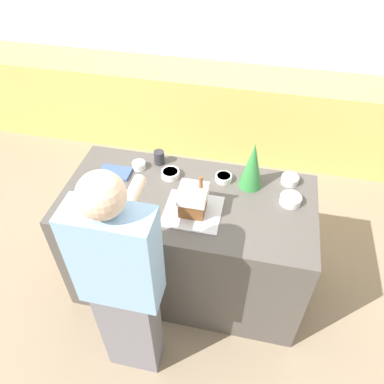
% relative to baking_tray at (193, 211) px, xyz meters
% --- Properties ---
extents(ground_plane, '(12.00, 12.00, 0.00)m').
position_rel_baking_tray_xyz_m(ground_plane, '(-0.06, 0.12, -0.95)').
color(ground_plane, gray).
extents(wall_back, '(8.00, 0.05, 2.60)m').
position_rel_baking_tray_xyz_m(wall_back, '(-0.06, 2.37, 0.35)').
color(wall_back, white).
rests_on(wall_back, ground_plane).
extents(back_cabinet_block, '(6.00, 0.60, 0.91)m').
position_rel_baking_tray_xyz_m(back_cabinet_block, '(-0.06, 2.04, -0.49)').
color(back_cabinet_block, '#DBBC60').
rests_on(back_cabinet_block, ground_plane).
extents(kitchen_island, '(1.71, 0.83, 0.94)m').
position_rel_baking_tray_xyz_m(kitchen_island, '(-0.06, 0.12, -0.48)').
color(kitchen_island, '#514C47').
rests_on(kitchen_island, ground_plane).
extents(baking_tray, '(0.36, 0.34, 0.01)m').
position_rel_baking_tray_xyz_m(baking_tray, '(0.00, 0.00, 0.00)').
color(baking_tray, silver).
rests_on(baking_tray, kitchen_island).
extents(gingerbread_house, '(0.18, 0.18, 0.27)m').
position_rel_baking_tray_xyz_m(gingerbread_house, '(0.00, 0.00, 0.10)').
color(gingerbread_house, brown).
rests_on(gingerbread_house, baking_tray).
extents(decorative_tree, '(0.16, 0.16, 0.35)m').
position_rel_baking_tray_xyz_m(decorative_tree, '(0.33, 0.33, 0.17)').
color(decorative_tree, '#33843D').
rests_on(decorative_tree, kitchen_island).
extents(candy_bowl_far_left, '(0.10, 0.10, 0.05)m').
position_rel_baking_tray_xyz_m(candy_bowl_far_left, '(-0.48, 0.35, 0.02)').
color(candy_bowl_far_left, white).
rests_on(candy_bowl_far_left, kitchen_island).
extents(candy_bowl_front_corner, '(0.13, 0.13, 0.05)m').
position_rel_baking_tray_xyz_m(candy_bowl_front_corner, '(-0.23, 0.31, 0.02)').
color(candy_bowl_front_corner, white).
rests_on(candy_bowl_front_corner, kitchen_island).
extents(candy_bowl_behind_tray, '(0.12, 0.12, 0.05)m').
position_rel_baking_tray_xyz_m(candy_bowl_behind_tray, '(0.60, 0.42, 0.03)').
color(candy_bowl_behind_tray, silver).
rests_on(candy_bowl_behind_tray, kitchen_island).
extents(candy_bowl_center_rear, '(0.11, 0.11, 0.04)m').
position_rel_baking_tray_xyz_m(candy_bowl_center_rear, '(0.15, 0.34, 0.02)').
color(candy_bowl_center_rear, silver).
rests_on(candy_bowl_center_rear, kitchen_island).
extents(candy_bowl_near_tray_left, '(0.14, 0.14, 0.05)m').
position_rel_baking_tray_xyz_m(candy_bowl_near_tray_left, '(0.61, 0.22, 0.03)').
color(candy_bowl_near_tray_left, white).
rests_on(candy_bowl_near_tray_left, kitchen_island).
extents(cookbook, '(0.22, 0.14, 0.02)m').
position_rel_baking_tray_xyz_m(cookbook, '(-0.62, 0.25, 0.01)').
color(cookbook, '#3F598C').
rests_on(cookbook, kitchen_island).
extents(mug, '(0.08, 0.08, 0.10)m').
position_rel_baking_tray_xyz_m(mug, '(-0.34, 0.43, 0.05)').
color(mug, '#2D2D33').
rests_on(mug, kitchen_island).
extents(person, '(0.44, 0.56, 1.69)m').
position_rel_baking_tray_xyz_m(person, '(-0.27, -0.58, -0.07)').
color(person, slate).
rests_on(person, ground_plane).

